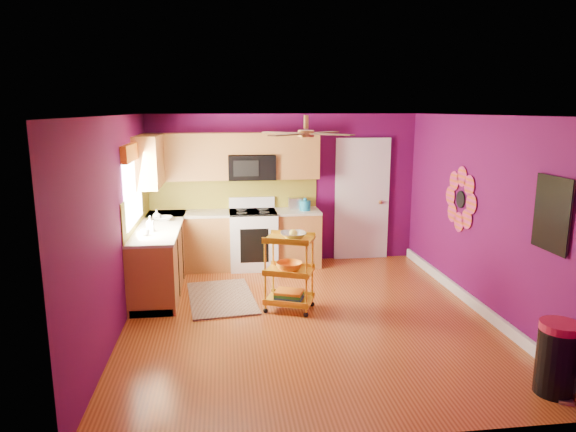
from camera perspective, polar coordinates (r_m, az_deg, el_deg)
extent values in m
plane|color=brown|center=(6.62, 2.15, -11.07)|extent=(5.00, 5.00, 0.00)
cube|color=#550947|center=(8.68, -0.46, 3.03)|extent=(4.50, 0.04, 2.50)
cube|color=#550947|center=(3.89, 8.31, -8.18)|extent=(4.50, 0.04, 2.50)
cube|color=#550947|center=(6.28, -18.45, -0.95)|extent=(0.04, 5.00, 2.50)
cube|color=#550947|center=(6.97, 20.82, 0.08)|extent=(0.04, 5.00, 2.50)
cube|color=silver|center=(6.10, 2.33, 11.12)|extent=(4.50, 5.00, 0.04)
cube|color=white|center=(7.27, 19.93, -9.07)|extent=(0.05, 4.90, 0.14)
cube|color=brown|center=(7.72, -13.98, -4.51)|extent=(0.60, 2.30, 0.90)
cube|color=brown|center=(8.49, -5.92, -2.75)|extent=(2.80, 0.60, 0.90)
cube|color=beige|center=(7.61, -14.15, -1.11)|extent=(0.63, 2.30, 0.04)
cube|color=beige|center=(8.38, -5.99, 0.36)|extent=(2.80, 0.63, 0.04)
cube|color=black|center=(7.84, -13.83, -7.32)|extent=(0.54, 2.30, 0.10)
cube|color=black|center=(8.60, -5.87, -5.33)|extent=(2.80, 0.54, 0.10)
cube|color=white|center=(8.47, -3.89, -2.68)|extent=(0.76, 0.66, 0.92)
cube|color=black|center=(8.36, -3.93, 0.41)|extent=(0.76, 0.62, 0.03)
cube|color=white|center=(8.62, -4.05, 1.52)|extent=(0.76, 0.06, 0.18)
cube|color=black|center=(8.15, -3.75, -3.31)|extent=(0.45, 0.02, 0.55)
cube|color=brown|center=(8.41, -11.23, 6.47)|extent=(1.32, 0.33, 0.75)
cube|color=brown|center=(8.47, 0.96, 6.73)|extent=(0.72, 0.33, 0.75)
cube|color=brown|center=(8.38, -4.10, 8.05)|extent=(0.76, 0.33, 0.34)
cube|color=brown|center=(7.98, -15.03, 6.02)|extent=(0.33, 1.30, 0.75)
cube|color=black|center=(8.38, -4.05, 5.45)|extent=(0.76, 0.38, 0.40)
cube|color=brown|center=(8.62, -6.07, 2.53)|extent=(2.80, 0.01, 0.51)
cube|color=brown|center=(7.59, -16.43, 0.87)|extent=(0.01, 2.30, 0.51)
cube|color=white|center=(7.24, -16.88, 3.18)|extent=(0.03, 1.20, 1.00)
cube|color=orange|center=(7.19, -16.87, 6.89)|extent=(0.08, 1.35, 0.22)
cube|color=white|center=(8.95, 8.19, 1.71)|extent=(0.85, 0.04, 2.05)
cube|color=white|center=(8.93, 8.22, 1.69)|extent=(0.95, 0.02, 2.15)
sphere|color=#BF8C3F|center=(8.99, 10.24, 1.53)|extent=(0.07, 0.07, 0.07)
cylinder|color=black|center=(7.46, 18.61, 1.76)|extent=(0.01, 0.24, 0.24)
cube|color=#1AA4AA|center=(5.73, 27.35, 0.20)|extent=(0.03, 0.52, 0.72)
cube|color=black|center=(5.72, 27.22, 0.20)|extent=(0.01, 0.56, 0.76)
cylinder|color=#BF8C3F|center=(6.30, 2.02, 10.41)|extent=(0.06, 0.06, 0.16)
cylinder|color=#BF8C3F|center=(6.30, 2.01, 9.14)|extent=(0.20, 0.20, 0.08)
cube|color=#4C2D19|center=(6.62, 3.97, 9.24)|extent=(0.47, 0.47, 0.01)
cube|color=#4C2D19|center=(6.53, -0.73, 9.24)|extent=(0.47, 0.47, 0.01)
cube|color=#4C2D19|center=(6.00, -0.14, 9.02)|extent=(0.47, 0.47, 0.01)
cube|color=#4C2D19|center=(6.09, 4.95, 9.01)|extent=(0.47, 0.47, 0.01)
cube|color=black|center=(7.25, -7.41, -8.99)|extent=(1.02, 1.50, 0.02)
cylinder|color=gold|center=(6.54, -2.55, -6.61)|extent=(0.03, 0.03, 0.93)
cylinder|color=gold|center=(6.42, 2.05, -6.98)|extent=(0.03, 0.03, 0.93)
cylinder|color=gold|center=(6.88, -1.66, -5.67)|extent=(0.03, 0.03, 0.93)
cylinder|color=gold|center=(6.76, 2.72, -6.00)|extent=(0.03, 0.03, 0.93)
sphere|color=black|center=(6.71, -2.51, -10.45)|extent=(0.07, 0.07, 0.07)
sphere|color=black|center=(6.59, 2.02, -10.89)|extent=(0.07, 0.07, 0.07)
sphere|color=black|center=(7.04, -1.64, -9.35)|extent=(0.07, 0.07, 0.07)
sphere|color=black|center=(6.92, 2.68, -9.74)|extent=(0.07, 0.07, 0.07)
cube|color=gold|center=(6.52, 0.13, -2.62)|extent=(0.72, 0.62, 0.03)
cube|color=gold|center=(6.64, 0.13, -6.17)|extent=(0.72, 0.62, 0.03)
cube|color=gold|center=(6.77, 0.13, -9.33)|extent=(0.72, 0.62, 0.03)
imported|color=beige|center=(6.50, 0.60, -2.17)|extent=(0.43, 0.43, 0.08)
sphere|color=yellow|center=(6.49, 0.60, -1.95)|extent=(0.11, 0.11, 0.11)
imported|color=orange|center=(6.62, 0.13, -5.60)|extent=(0.44, 0.44, 0.11)
cube|color=navy|center=(6.76, 0.13, -9.03)|extent=(0.42, 0.37, 0.04)
cube|color=#267233|center=(6.74, 0.13, -8.70)|extent=(0.42, 0.37, 0.04)
cube|color=orange|center=(6.73, 0.13, -8.42)|extent=(0.42, 0.37, 0.03)
cylinder|color=black|center=(5.45, 27.68, -14.16)|extent=(0.47, 0.47, 0.62)
cylinder|color=#AD1835|center=(5.31, 28.04, -10.79)|extent=(0.36, 0.36, 0.07)
cube|color=beige|center=(5.45, 28.49, -17.70)|extent=(0.14, 0.10, 0.03)
cylinder|color=#167BA8|center=(8.42, 1.91, 1.17)|extent=(0.18, 0.18, 0.16)
sphere|color=#167BA8|center=(8.40, 1.91, 1.84)|extent=(0.06, 0.06, 0.06)
cube|color=beige|center=(8.56, 0.79, 1.41)|extent=(0.22, 0.15, 0.18)
imported|color=#EA3F72|center=(7.21, -15.07, -0.84)|extent=(0.09, 0.10, 0.21)
imported|color=white|center=(7.92, -14.39, 0.12)|extent=(0.12, 0.12, 0.16)
imported|color=white|center=(7.88, -13.59, -0.27)|extent=(0.24, 0.24, 0.06)
imported|color=white|center=(7.00, -15.57, -1.76)|extent=(0.11, 0.11, 0.09)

